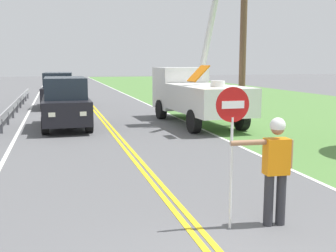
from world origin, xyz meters
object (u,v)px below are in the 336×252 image
Objects in this scene: utility_bucket_truck at (195,91)px; oncoming_suv_nearest at (66,103)px; stop_sign_paddle at (232,126)px; utility_pole_near at (243,26)px; oncoming_suv_second at (59,90)px; flagger_worker at (276,164)px.

utility_bucket_truck reaches higher than oncoming_suv_nearest.
utility_pole_near reaches higher than stop_sign_paddle.
oncoming_suv_nearest is (-2.32, 11.56, -0.65)m from stop_sign_paddle.
stop_sign_paddle is 0.50× the size of oncoming_suv_nearest.
oncoming_suv_second is at bearing 91.54° from oncoming_suv_nearest.
utility_pole_near is at bearing -52.53° from oncoming_suv_second.
oncoming_suv_nearest is (-3.09, 11.61, 0.01)m from flagger_worker.
utility_bucket_truck is at bearing -55.14° from oncoming_suv_second.
oncoming_suv_second is 12.67m from utility_pole_near.
stop_sign_paddle is 0.29× the size of utility_pole_near.
utility_pole_near is at bearing -39.99° from utility_bucket_truck.
stop_sign_paddle reaches higher than oncoming_suv_nearest.
oncoming_suv_second is at bearing 99.43° from flagger_worker.
utility_bucket_truck reaches higher than flagger_worker.
stop_sign_paddle reaches higher than oncoming_suv_second.
stop_sign_paddle is 11.97m from utility_bucket_truck.
utility_pole_near is (4.16, 10.18, 3.14)m from flagger_worker.
flagger_worker is 0.78× the size of stop_sign_paddle.
utility_pole_near reaches higher than utility_bucket_truck.
flagger_worker is at bearing -80.57° from oncoming_suv_second.
utility_bucket_truck is 0.86× the size of utility_pole_near.
utility_bucket_truck reaches higher than stop_sign_paddle.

